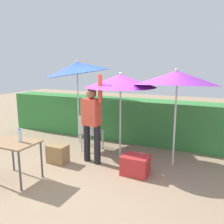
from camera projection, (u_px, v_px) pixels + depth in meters
The scene contains 11 objects.
ground_plane at pixel (106, 167), 4.83m from camera, with size 24.00×24.00×0.00m, color #9E8466.
hedge_row at pixel (136, 120), 6.41m from camera, with size 8.00×0.70×1.14m, color #38843D.
umbrella_rainbow at pixel (121, 81), 5.00m from camera, with size 1.53×1.53×1.91m.
umbrella_orange at pixel (77, 68), 5.99m from camera, with size 1.74×1.71×2.29m.
umbrella_yellow at pixel (177, 78), 4.54m from camera, with size 1.66×1.67×2.03m.
person_vendor at pixel (92, 120), 4.90m from camera, with size 0.56×0.27×1.88m.
chair_plastic at pixel (90, 131), 5.64m from camera, with size 0.46×0.46×0.89m.
cooler_box at pixel (135, 165), 4.47m from camera, with size 0.50×0.38×0.37m, color red.
crate_cardboard at pixel (58, 154), 5.02m from camera, with size 0.42×0.29×0.39m, color #9E7A4C.
folding_table at pixel (15, 147), 4.17m from camera, with size 0.80×0.60×0.72m.
bottle_water at pixel (20, 136), 4.14m from camera, with size 0.07×0.07×0.24m.
Camera 1 is at (1.99, -4.04, 2.06)m, focal length 37.68 mm.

